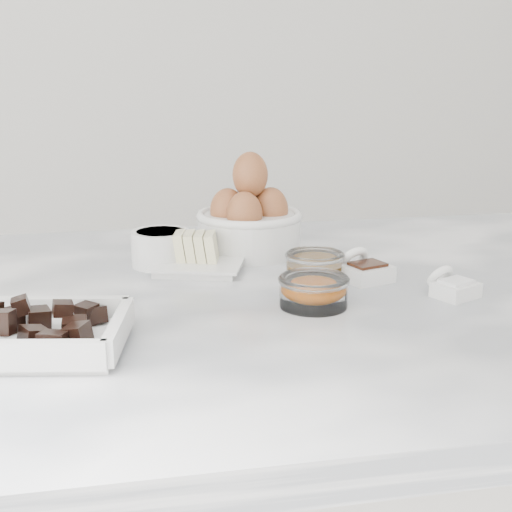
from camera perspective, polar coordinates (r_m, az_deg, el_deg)
The scene contains 9 objects.
marble_slab at distance 0.91m, azimuth -0.87°, elevation -4.20°, with size 1.20×0.80×0.04m, color white.
chocolate_dish at distance 0.76m, azimuth -17.37°, elevation -5.62°, with size 0.21×0.17×0.05m.
butter_plate at distance 1.01m, azimuth -4.67°, elevation -0.06°, with size 0.16×0.16×0.05m.
sugar_ramekin at distance 1.03m, azimuth -7.62°, elevation 0.75°, with size 0.09×0.09×0.05m.
egg_bowl at distance 1.08m, azimuth -0.55°, elevation 2.83°, with size 0.16×0.16×0.16m.
honey_bowl at distance 0.97m, azimuth 4.73°, elevation -0.69°, with size 0.08×0.08×0.04m.
zest_bowl at distance 0.85m, azimuth 4.63°, elevation -2.74°, with size 0.09×0.09×0.04m.
vanilla_spoon at distance 0.97m, azimuth 8.63°, elevation -1.04°, with size 0.07×0.08×0.04m.
salt_spoon at distance 0.92m, azimuth 15.39°, elevation -2.32°, with size 0.07×0.07×0.04m.
Camera 1 is at (-0.16, -0.84, 1.22)m, focal length 50.00 mm.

